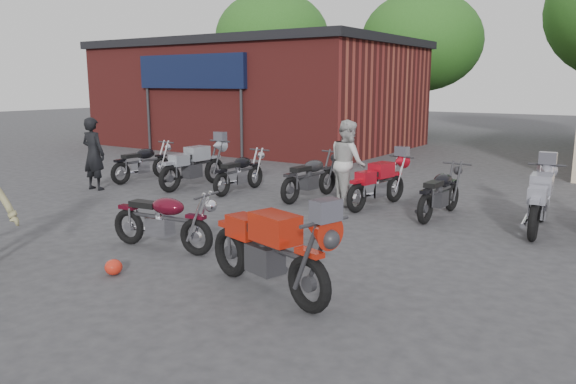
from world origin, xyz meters
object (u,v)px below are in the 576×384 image
Objects in this scene: sportbike at (269,245)px; person_light at (348,162)px; person_dark at (93,154)px; row_bike_0 at (142,161)px; row_bike_2 at (240,170)px; row_bike_5 at (440,190)px; helmet at (114,267)px; row_bike_6 at (540,198)px; vintage_motorcycle at (163,217)px; row_bike_3 at (311,174)px; row_bike_1 at (194,163)px; row_bike_4 at (378,181)px.

person_light is (-1.71, 5.30, 0.28)m from sportbike.
person_dark is 0.94× the size of row_bike_0.
row_bike_5 is (4.88, 0.18, 0.01)m from row_bike_2.
row_bike_6 is (4.40, 5.79, 0.50)m from helmet.
vintage_motorcycle is 0.85× the size of sportbike.
row_bike_6 is at bearing -90.60° from row_bike_2.
row_bike_0 is at bearing 164.06° from sportbike.
row_bike_1 is at bearing 102.44° from row_bike_3.
vintage_motorcycle is 6.66m from row_bike_0.
row_bike_1 reaches higher than row_bike_6.
row_bike_1 is at bearing -144.92° from person_dark.
row_bike_1 is 1.10× the size of row_bike_3.
row_bike_2 reaches higher than helmet.
person_dark is 0.97× the size of row_bike_2.
row_bike_5 is at bearing -84.62° from row_bike_1.
sportbike is 7.60m from row_bike_1.
person_dark is 0.97× the size of person_light.
row_bike_3 is at bearing 85.37° from vintage_motorcycle.
row_bike_4 is at bearing -82.71° from row_bike_3.
helmet is 0.13× the size of row_bike_2.
person_light is 0.78m from row_bike_4.
row_bike_0 is at bearing 134.29° from vintage_motorcycle.
person_dark is (-5.47, 3.90, 0.78)m from helmet.
helmet is at bearing -170.89° from row_bike_3.
sportbike is 5.47m from row_bike_4.
row_bike_1 is at bearing 87.54° from row_bike_6.
row_bike_5 is at bearing -86.71° from row_bike_3.
sportbike reaches higher than row_bike_2.
person_light is 0.86× the size of row_bike_1.
helmet is 6.12m from row_bike_2.
row_bike_2 is 0.88× the size of row_bike_6.
row_bike_2 is 6.70m from row_bike_6.
row_bike_4 reaches higher than vintage_motorcycle.
vintage_motorcycle is 0.96× the size of row_bike_3.
row_bike_5 is (1.40, -0.15, -0.02)m from row_bike_4.
person_light reaches higher than sportbike.
row_bike_6 is at bearing -85.67° from row_bike_1.
sportbike reaches higher than vintage_motorcycle.
row_bike_5 is at bearing -172.07° from person_dark.
person_light is 2.13m from row_bike_5.
sportbike reaches higher than row_bike_4.
vintage_motorcycle is 0.89× the size of row_bike_6.
row_bike_3 is at bearing 102.02° from row_bike_4.
person_light is (0.49, 5.92, 0.81)m from helmet.
row_bike_0 is at bearing -96.37° from person_dark.
row_bike_5 reaches higher than vintage_motorcycle.
sportbike is 5.58m from person_light.
row_bike_3 is at bearing -163.74° from person_dark.
person_light reaches higher than row_bike_3.
row_bike_1 is 4.84m from row_bike_4.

